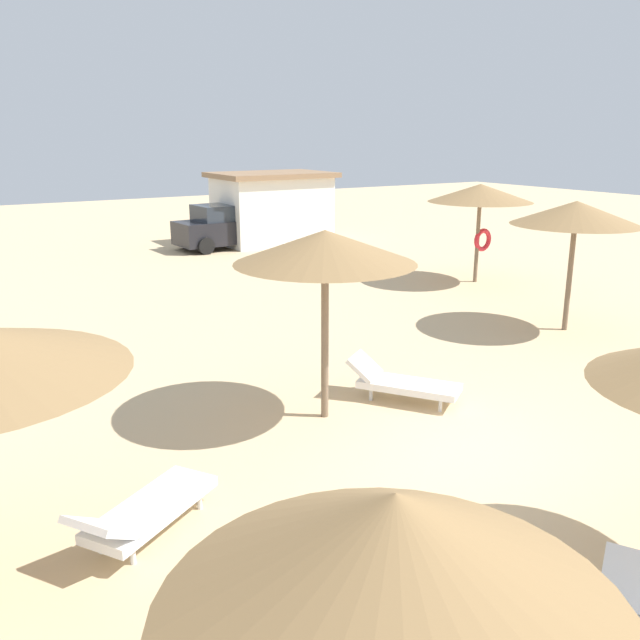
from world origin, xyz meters
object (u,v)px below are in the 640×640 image
Objects in this scene: beach_cabana at (272,207)px; parasol_5 at (480,194)px; lounger_1 at (144,511)px; lounger_2 at (401,383)px; parked_car at (226,227)px; bench_0 at (352,254)px; parasol_4 at (394,556)px; parasol_2 at (325,248)px; parasol_7 at (576,213)px.

parasol_5 is at bearing -80.32° from beach_cabana.
lounger_1 is 5.24m from lounger_2.
parked_car reaches higher than lounger_2.
lounger_2 is 1.27× the size of bench_0.
lounger_2 is 12.33m from bench_0.
parasol_4 reaches higher than bench_0.
parasol_2 is 7.22m from parasol_4.
parked_car is (-2.34, 5.45, 0.48)m from bench_0.
parasol_4 is 0.68× the size of parked_car.
parasol_5 is at bearing -69.63° from bench_0.
parasol_5 is at bearing 38.78° from lounger_2.
parked_car is 0.88× the size of beach_cabana.
parasol_5 is 5.17m from bench_0.
parasol_7 is 0.63× the size of beach_cabana.
lounger_2 is at bearing -4.08° from parasol_2.
parasol_4 is 5.00m from lounger_1.
parked_car is 2.33m from beach_cabana.
lounger_1 is at bearing -121.55° from beach_cabana.
parasol_7 reaches higher than lounger_2.
parked_car is at bearing 97.75° from parasol_7.
beach_cabana reaches higher than parked_car.
parasol_7 is at bearing 9.86° from parasol_2.
parasol_7 is at bearing 13.20° from lounger_2.
lounger_2 is (4.96, 1.67, 0.00)m from lounger_1.
lounger_1 is 0.42× the size of beach_cabana.
parasol_4 is at bearing -123.76° from bench_0.
parasol_4 is 0.59× the size of beach_cabana.
parasol_7 is at bearing -82.25° from parked_car.
parked_car is (3.90, 16.09, 0.51)m from lounger_2.
parasol_4 is at bearing -116.24° from beach_cabana.
bench_0 is (6.24, 10.64, 0.03)m from lounger_2.
beach_cabana is (0.23, 15.01, -1.23)m from parasol_7.
parasol_7 is 1.52× the size of lounger_1.
parasol_7 is 1.96× the size of bench_0.
parasol_5 is 0.66× the size of beach_cabana.
beach_cabana is at bearing 65.01° from parasol_2.
parasol_5 is 10.34m from lounger_2.
parasol_5 is 1.05× the size of parasol_7.
bench_0 is (7.70, 10.53, -2.39)m from parasol_2.
parasol_4 is 1.43× the size of lounger_1.
beach_cabana is at bearing 69.50° from lounger_2.
parked_car reaches higher than lounger_1.
lounger_2 is at bearing -110.50° from beach_cabana.
lounger_1 reaches higher than bench_0.
parasol_4 is 13.28m from parasol_7.
parked_car is at bearing 71.45° from parasol_2.
parasol_7 is at bearing -111.59° from parasol_5.
beach_cabana is (-0.11, 5.76, 1.11)m from bench_0.
lounger_2 reaches higher than lounger_1.
parked_car is at bearing -172.16° from beach_cabana.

